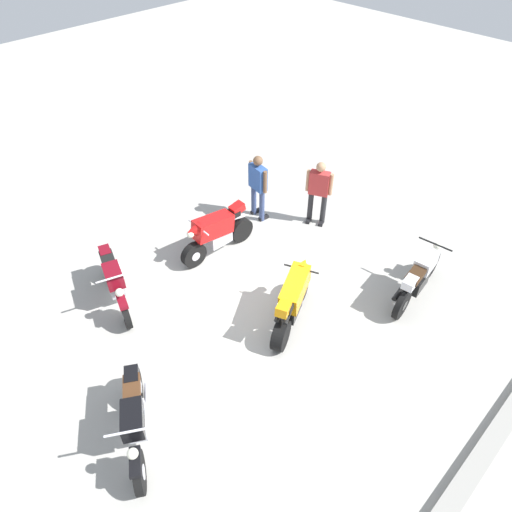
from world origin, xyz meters
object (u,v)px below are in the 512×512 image
(motorcycle_maroon_cruiser, at_px, (115,281))
(motorcycle_orange_sportbike, at_px, (293,299))
(person_in_blue_shirt, at_px, (258,183))
(motorcycle_silver_cruiser, at_px, (419,277))
(person_in_red_shirt, at_px, (319,189))
(motorcycle_black_cruiser, at_px, (136,420))
(motorcycle_red_sportbike, at_px, (217,232))

(motorcycle_maroon_cruiser, relative_size, motorcycle_orange_sportbike, 1.08)
(person_in_blue_shirt, bearing_deg, motorcycle_orange_sportbike, -115.21)
(motorcycle_silver_cruiser, xyz_separation_m, person_in_blue_shirt, (0.40, -4.23, 0.47))
(person_in_red_shirt, relative_size, person_in_blue_shirt, 0.97)
(motorcycle_black_cruiser, distance_m, motorcycle_maroon_cruiser, 3.16)
(motorcycle_red_sportbike, relative_size, motorcycle_maroon_cruiser, 0.97)
(motorcycle_black_cruiser, xyz_separation_m, motorcycle_orange_sportbike, (-3.54, 0.06, 0.07))
(motorcycle_black_cruiser, distance_m, person_in_red_shirt, 6.58)
(motorcycle_silver_cruiser, height_order, person_in_blue_shirt, person_in_blue_shirt)
(motorcycle_orange_sportbike, xyz_separation_m, person_in_blue_shirt, (-1.92, -2.87, 0.40))
(motorcycle_maroon_cruiser, bearing_deg, person_in_red_shirt, 96.28)
(motorcycle_red_sportbike, height_order, motorcycle_orange_sportbike, same)
(motorcycle_silver_cruiser, relative_size, person_in_red_shirt, 1.25)
(motorcycle_orange_sportbike, distance_m, person_in_red_shirt, 3.32)
(motorcycle_silver_cruiser, bearing_deg, motorcycle_orange_sportbike, 142.60)
(motorcycle_black_cruiser, xyz_separation_m, motorcycle_maroon_cruiser, (-1.41, -2.83, 0.00))
(motorcycle_black_cruiser, distance_m, person_in_blue_shirt, 6.16)
(person_in_red_shirt, bearing_deg, motorcycle_maroon_cruiser, -39.53)
(motorcycle_red_sportbike, bearing_deg, motorcycle_orange_sportbike, 85.87)
(motorcycle_maroon_cruiser, height_order, motorcycle_orange_sportbike, motorcycle_orange_sportbike)
(motorcycle_black_cruiser, bearing_deg, motorcycle_red_sportbike, 155.88)
(motorcycle_red_sportbike, relative_size, person_in_blue_shirt, 1.14)
(motorcycle_black_cruiser, bearing_deg, motorcycle_silver_cruiser, 109.18)
(motorcycle_red_sportbike, distance_m, motorcycle_maroon_cruiser, 2.46)
(motorcycle_black_cruiser, relative_size, motorcycle_maroon_cruiser, 0.91)
(motorcycle_red_sportbike, relative_size, motorcycle_silver_cruiser, 0.94)
(motorcycle_black_cruiser, relative_size, person_in_red_shirt, 1.09)
(person_in_blue_shirt, bearing_deg, motorcycle_red_sportbike, -160.63)
(motorcycle_black_cruiser, distance_m, motorcycle_silver_cruiser, 6.03)
(person_in_red_shirt, distance_m, person_in_blue_shirt, 1.45)
(person_in_red_shirt, xyz_separation_m, person_in_blue_shirt, (0.89, -1.15, 0.04))
(motorcycle_black_cruiser, height_order, person_in_red_shirt, person_in_red_shirt)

